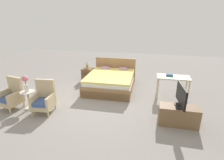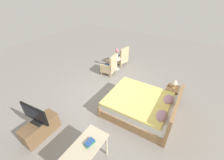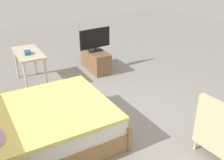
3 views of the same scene
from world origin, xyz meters
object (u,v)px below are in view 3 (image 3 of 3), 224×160
Objects in this scene: armchair_by_window_right at (219,132)px; vanity_desk at (29,57)px; tv_stand at (96,60)px; tv_flatscreen at (95,39)px; book_stack at (28,53)px; bed at (41,126)px.

armchair_by_window_right is 0.88× the size of vanity_desk.
tv_flatscreen is (0.00, 0.00, 0.53)m from tv_stand.
armchair_by_window_right is 3.66m from tv_flatscreen.
armchair_by_window_right reaches higher than vanity_desk.
tv_flatscreen reaches higher than armchair_by_window_right.
armchair_by_window_right is at bearing -152.87° from book_stack.
bed reaches higher than vanity_desk.
tv_stand is (3.63, 0.17, -0.13)m from armchair_by_window_right.
book_stack is at bearing 94.94° from tv_flatscreen.
vanity_desk is (-0.01, 1.59, 0.38)m from tv_stand.
tv_stand is 1.63m from vanity_desk.
tv_flatscreen is (2.18, -1.95, 0.48)m from bed.
tv_stand is (2.18, -1.95, -0.05)m from bed.
bed is at bearing 170.55° from vanity_desk.
book_stack is (3.49, 1.79, 0.40)m from armchair_by_window_right.
book_stack is at bearing 27.13° from armchair_by_window_right.
bed is 2.56× the size of tv_flatscreen.
tv_flatscreen is 3.25× the size of book_stack.
armchair_by_window_right is at bearing -177.35° from tv_stand.
vanity_desk is 0.19m from book_stack.
tv_flatscreen is 0.78× the size of vanity_desk.
tv_flatscreen is at bearing -89.49° from vanity_desk.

